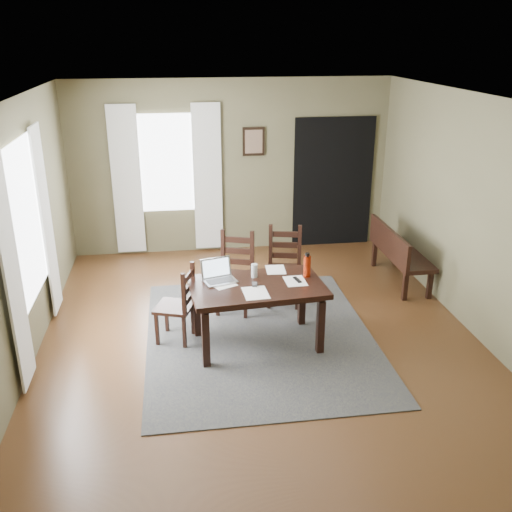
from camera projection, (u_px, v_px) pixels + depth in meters
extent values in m
cube|color=#492C16|center=(260.00, 337.00, 6.66)|extent=(5.00, 6.00, 0.01)
cube|color=brown|center=(231.00, 167.00, 8.93)|extent=(5.00, 0.02, 2.70)
cube|color=brown|center=(335.00, 385.00, 3.40)|extent=(5.00, 0.02, 2.70)
cube|color=brown|center=(19.00, 239.00, 5.83)|extent=(0.02, 6.00, 2.70)
cube|color=brown|center=(476.00, 217.00, 6.50)|extent=(0.02, 6.00, 2.70)
cube|color=white|center=(260.00, 99.00, 5.68)|extent=(5.00, 6.00, 0.02)
cube|color=#373737|center=(260.00, 336.00, 6.66)|extent=(2.60, 3.20, 0.01)
cube|color=black|center=(257.00, 287.00, 6.26)|extent=(1.53, 0.99, 0.06)
cube|color=black|center=(257.00, 291.00, 6.28)|extent=(1.36, 0.83, 0.05)
cube|color=black|center=(206.00, 340.00, 5.96)|extent=(0.08, 0.08, 0.62)
cube|color=black|center=(197.00, 311.00, 6.57)|extent=(0.08, 0.08, 0.62)
cube|color=black|center=(320.00, 327.00, 6.22)|extent=(0.08, 0.08, 0.62)
cube|color=black|center=(302.00, 300.00, 6.84)|extent=(0.08, 0.08, 0.62)
cube|color=black|center=(174.00, 307.00, 6.45)|extent=(0.51, 0.51, 0.04)
cube|color=black|center=(167.00, 316.00, 6.70)|extent=(0.05, 0.05, 0.39)
cube|color=black|center=(193.00, 319.00, 6.64)|extent=(0.05, 0.05, 0.39)
cube|color=black|center=(157.00, 329.00, 6.41)|extent=(0.05, 0.05, 0.39)
cube|color=black|center=(184.00, 332.00, 6.35)|extent=(0.05, 0.05, 0.39)
cube|color=black|center=(193.00, 282.00, 6.48)|extent=(0.05, 0.05, 0.49)
cube|color=black|center=(184.00, 294.00, 6.17)|extent=(0.05, 0.05, 0.49)
cube|color=black|center=(189.00, 299.00, 6.37)|extent=(0.12, 0.28, 0.07)
cube|color=black|center=(189.00, 288.00, 6.32)|extent=(0.12, 0.28, 0.07)
cube|color=black|center=(188.00, 277.00, 6.27)|extent=(0.12, 0.28, 0.07)
cube|color=black|center=(234.00, 278.00, 7.12)|extent=(0.56, 0.56, 0.04)
cube|color=black|center=(217.00, 300.00, 7.07)|extent=(0.05, 0.05, 0.43)
cube|color=black|center=(224.00, 288.00, 7.40)|extent=(0.05, 0.05, 0.43)
cube|color=black|center=(246.00, 302.00, 7.01)|extent=(0.05, 0.05, 0.43)
cube|color=black|center=(251.00, 290.00, 7.34)|extent=(0.05, 0.05, 0.43)
cube|color=black|center=(223.00, 250.00, 7.23)|extent=(0.06, 0.06, 0.55)
cube|color=black|center=(252.00, 252.00, 7.16)|extent=(0.06, 0.06, 0.55)
cube|color=black|center=(238.00, 262.00, 7.25)|extent=(0.32, 0.13, 0.07)
cube|color=black|center=(238.00, 251.00, 7.20)|extent=(0.32, 0.13, 0.07)
cube|color=black|center=(237.00, 240.00, 7.14)|extent=(0.32, 0.13, 0.07)
cube|color=black|center=(284.00, 271.00, 7.32)|extent=(0.53, 0.53, 0.04)
cube|color=black|center=(269.00, 293.00, 7.26)|extent=(0.05, 0.05, 0.43)
cube|color=black|center=(271.00, 281.00, 7.59)|extent=(0.05, 0.05, 0.43)
cube|color=black|center=(297.00, 294.00, 7.23)|extent=(0.05, 0.05, 0.43)
cube|color=black|center=(298.00, 282.00, 7.56)|extent=(0.05, 0.05, 0.43)
cube|color=black|center=(271.00, 244.00, 7.42)|extent=(0.06, 0.06, 0.54)
cube|color=black|center=(300.00, 245.00, 7.39)|extent=(0.06, 0.06, 0.54)
cube|color=black|center=(285.00, 255.00, 7.46)|extent=(0.32, 0.10, 0.07)
cube|color=black|center=(285.00, 245.00, 7.40)|extent=(0.32, 0.10, 0.07)
cube|color=black|center=(285.00, 234.00, 7.35)|extent=(0.32, 0.10, 0.07)
cube|color=black|center=(402.00, 253.00, 8.01)|extent=(0.45, 1.41, 0.06)
cube|color=black|center=(430.00, 285.00, 7.56)|extent=(0.06, 0.06, 0.39)
cube|color=black|center=(405.00, 286.00, 7.51)|extent=(0.06, 0.06, 0.39)
cube|color=black|center=(396.00, 252.00, 8.67)|extent=(0.06, 0.06, 0.39)
cube|color=black|center=(374.00, 254.00, 8.63)|extent=(0.06, 0.06, 0.39)
cube|color=black|center=(389.00, 241.00, 7.91)|extent=(0.05, 1.41, 0.34)
cube|color=#B7B7BC|center=(220.00, 281.00, 6.31)|extent=(0.40, 0.33, 0.02)
cube|color=#B7B7BC|center=(216.00, 267.00, 6.38)|extent=(0.35, 0.15, 0.23)
cube|color=silver|center=(216.00, 268.00, 6.37)|extent=(0.31, 0.13, 0.19)
cube|color=#3F3F42|center=(220.00, 281.00, 6.30)|extent=(0.32, 0.22, 0.00)
cube|color=#3F3F42|center=(255.00, 284.00, 6.21)|extent=(0.06, 0.10, 0.03)
cube|color=black|center=(297.00, 280.00, 6.35)|extent=(0.07, 0.16, 0.02)
cylinder|color=silver|center=(254.00, 271.00, 6.41)|extent=(0.07, 0.07, 0.16)
cylinder|color=#B62B0E|center=(307.00, 266.00, 6.41)|extent=(0.09, 0.09, 0.24)
cylinder|color=black|center=(307.00, 255.00, 6.36)|extent=(0.06, 0.06, 0.04)
cube|color=white|center=(221.00, 283.00, 6.28)|extent=(0.36, 0.39, 0.00)
cube|color=white|center=(295.00, 281.00, 6.33)|extent=(0.24, 0.30, 0.00)
cube|color=white|center=(276.00, 270.00, 6.64)|extent=(0.24, 0.30, 0.00)
cube|color=white|center=(256.00, 293.00, 6.04)|extent=(0.27, 0.35, 0.00)
cube|color=white|center=(25.00, 223.00, 5.99)|extent=(0.01, 1.30, 1.70)
cube|color=white|center=(167.00, 163.00, 8.74)|extent=(1.00, 0.01, 1.50)
cube|color=silver|center=(12.00, 275.00, 5.33)|extent=(0.03, 0.48, 2.30)
cube|color=silver|center=(46.00, 222.00, 6.84)|extent=(0.03, 0.48, 2.30)
cube|color=silver|center=(127.00, 181.00, 8.72)|extent=(0.44, 0.03, 2.30)
cube|color=silver|center=(208.00, 178.00, 8.88)|extent=(0.44, 0.03, 2.30)
cube|color=black|center=(254.00, 141.00, 8.81)|extent=(0.34, 0.03, 0.44)
cube|color=brown|center=(254.00, 142.00, 8.79)|extent=(0.27, 0.01, 0.36)
cube|color=black|center=(333.00, 183.00, 9.24)|extent=(1.30, 0.03, 2.10)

